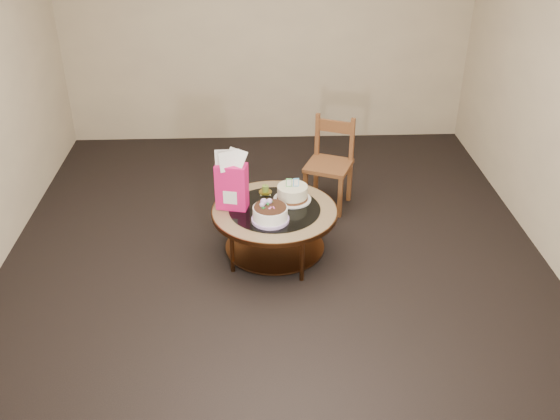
{
  "coord_description": "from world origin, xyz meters",
  "views": [
    {
      "loc": [
        -0.14,
        -4.34,
        2.97
      ],
      "look_at": [
        0.04,
        0.02,
        0.43
      ],
      "focal_mm": 40.0,
      "sensor_mm": 36.0,
      "label": 1
    }
  ],
  "objects_px": {
    "decorated_cake": "(270,214)",
    "dining_chair": "(330,163)",
    "coffee_table": "(275,217)",
    "cream_cake": "(292,193)",
    "gift_bag": "(232,180)"
  },
  "relations": [
    {
      "from": "coffee_table",
      "to": "dining_chair",
      "type": "height_order",
      "value": "dining_chair"
    },
    {
      "from": "cream_cake",
      "to": "gift_bag",
      "type": "relative_size",
      "value": 0.63
    },
    {
      "from": "gift_bag",
      "to": "dining_chair",
      "type": "height_order",
      "value": "gift_bag"
    },
    {
      "from": "coffee_table",
      "to": "decorated_cake",
      "type": "distance_m",
      "value": 0.23
    },
    {
      "from": "cream_cake",
      "to": "dining_chair",
      "type": "height_order",
      "value": "dining_chair"
    },
    {
      "from": "gift_bag",
      "to": "cream_cake",
      "type": "bearing_deg",
      "value": 24.56
    },
    {
      "from": "decorated_cake",
      "to": "coffee_table",
      "type": "bearing_deg",
      "value": 77.26
    },
    {
      "from": "decorated_cake",
      "to": "gift_bag",
      "type": "xyz_separation_m",
      "value": [
        -0.3,
        0.22,
        0.19
      ]
    },
    {
      "from": "coffee_table",
      "to": "dining_chair",
      "type": "xyz_separation_m",
      "value": [
        0.54,
        0.87,
        0.05
      ]
    },
    {
      "from": "coffee_table",
      "to": "decorated_cake",
      "type": "bearing_deg",
      "value": -102.74
    },
    {
      "from": "coffee_table",
      "to": "decorated_cake",
      "type": "xyz_separation_m",
      "value": [
        -0.04,
        -0.18,
        0.14
      ]
    },
    {
      "from": "decorated_cake",
      "to": "cream_cake",
      "type": "bearing_deg",
      "value": 59.24
    },
    {
      "from": "decorated_cake",
      "to": "dining_chair",
      "type": "distance_m",
      "value": 1.21
    },
    {
      "from": "cream_cake",
      "to": "dining_chair",
      "type": "xyz_separation_m",
      "value": [
        0.39,
        0.73,
        -0.09
      ]
    },
    {
      "from": "coffee_table",
      "to": "decorated_cake",
      "type": "height_order",
      "value": "decorated_cake"
    }
  ]
}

